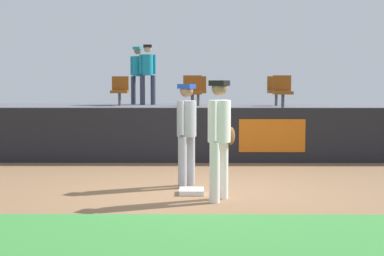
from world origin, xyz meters
name	(u,v)px	position (x,y,z in m)	size (l,w,h in m)	color
ground_plane	(197,192)	(0.00, 0.00, 0.00)	(60.00, 60.00, 0.00)	#846042
grass_foreground_strip	(198,244)	(0.00, -3.01, 0.00)	(18.00, 2.80, 0.01)	#388438
first_base	(192,191)	(-0.09, -0.18, 0.04)	(0.40, 0.40, 0.08)	white
player_fielder_home	(220,132)	(0.34, -0.69, 1.07)	(0.52, 0.50, 1.85)	white
player_runner_visitor	(187,127)	(-0.18, 0.48, 1.04)	(0.46, 0.46, 1.79)	#9EA3AD
field_wall	(197,135)	(0.01, 3.47, 0.62)	(18.00, 0.26, 1.25)	black
bleacher_platform	(197,128)	(0.00, 6.04, 0.58)	(18.00, 4.80, 1.17)	#59595E
seat_back_center	(198,89)	(0.04, 6.71, 1.64)	(0.46, 0.44, 0.84)	#4C4C51
seat_front_right	(283,90)	(2.17, 4.91, 1.64)	(0.46, 0.44, 0.84)	#4C4C51
seat_back_left	(120,89)	(-2.20, 6.71, 1.64)	(0.48, 0.44, 0.84)	#4C4C51
seat_back_right	(276,89)	(2.27, 6.71, 1.64)	(0.47, 0.44, 0.84)	#4C4C51
seat_front_center	(192,90)	(-0.11, 4.91, 1.64)	(0.47, 0.44, 0.84)	#4C4C51
spectator_hooded	(148,70)	(-1.45, 7.37, 2.20)	(0.49, 0.38, 1.78)	#33384C
spectator_capped	(138,71)	(-1.77, 7.64, 2.17)	(0.46, 0.42, 1.73)	#33384C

